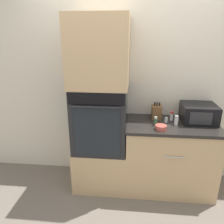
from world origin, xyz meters
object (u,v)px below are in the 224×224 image
Objects in this scene: knife_block at (156,112)px; condiment_jar_far at (172,116)px; condiment_jar_near at (155,121)px; microwave at (199,113)px; wall_oven at (101,118)px; condiment_jar_mid at (176,120)px; condiment_jar_back at (166,120)px; bowl at (161,127)px.

condiment_jar_far is (0.18, -0.03, -0.03)m from knife_block.
microwave is at bearing 16.74° from condiment_jar_near.
wall_oven is 0.90m from condiment_jar_mid.
condiment_jar_near is 0.17m from condiment_jar_back.
knife_block is at bearing 174.19° from microwave.
microwave is at bearing 9.51° from condiment_jar_back.
condiment_jar_far is at bearing -10.65° from knife_block.
condiment_jar_far is (-0.03, 0.15, -0.00)m from condiment_jar_mid.
bowl is at bearing -86.57° from knife_block.
bowl is 2.02× the size of condiment_jar_back.
knife_block is 1.90× the size of condiment_jar_mid.
wall_oven is 0.70m from knife_block.
microwave is 3.53× the size of condiment_jar_mid.
wall_oven reaches higher than condiment_jar_far.
wall_oven is at bearing -172.25° from condiment_jar_far.
bowl is 0.35m from condiment_jar_far.
wall_oven is 12.40× the size of condiment_jar_back.
knife_block is (-0.49, 0.05, -0.02)m from microwave.
knife_block is 3.40× the size of condiment_jar_back.
condiment_jar_far is (0.16, 0.31, 0.03)m from bowl.
condiment_jar_far is at bearing 47.13° from condiment_jar_back.
wall_oven is 7.80× the size of condiment_jar_near.
microwave is at bearing -2.93° from condiment_jar_far.
condiment_jar_back is (-0.10, 0.07, -0.02)m from condiment_jar_mid.
knife_block is 0.21m from condiment_jar_near.
knife_block reaches higher than condiment_jar_mid.
microwave is 0.40m from condiment_jar_back.
wall_oven is at bearing 178.05° from condiment_jar_mid.
condiment_jar_mid is (0.21, -0.18, -0.03)m from knife_block.
wall_oven is at bearing -177.29° from condiment_jar_back.
wall_oven reaches higher than microwave.
bowl is (0.70, -0.19, -0.01)m from wall_oven.
condiment_jar_near is at bearing -97.72° from knife_block.
knife_block is (0.68, 0.15, 0.04)m from wall_oven.
knife_block is at bearing 139.28° from condiment_jar_mid.
condiment_jar_near reaches higher than bowl.
wall_oven is 3.65× the size of knife_block.
condiment_jar_near is at bearing -140.67° from condiment_jar_far.
microwave is at bearing 4.96° from wall_oven.
condiment_jar_back is at bearing 34.13° from condiment_jar_near.
condiment_jar_mid is 0.13m from condiment_jar_back.
bowl is (-0.47, -0.29, -0.08)m from microwave.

